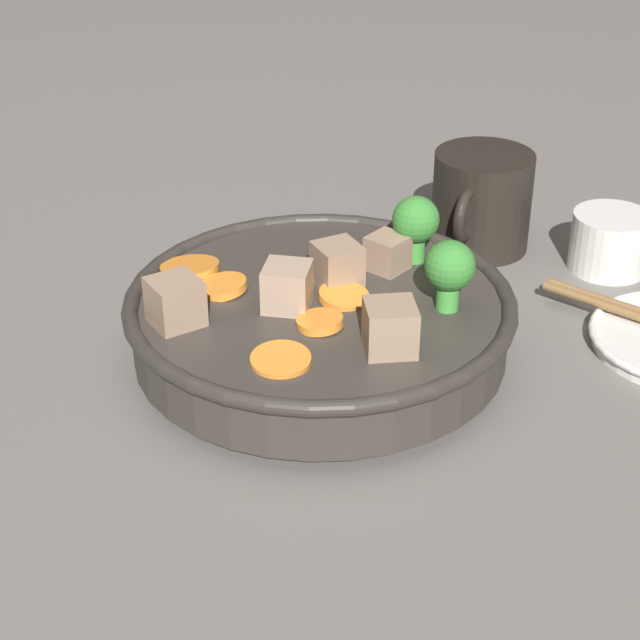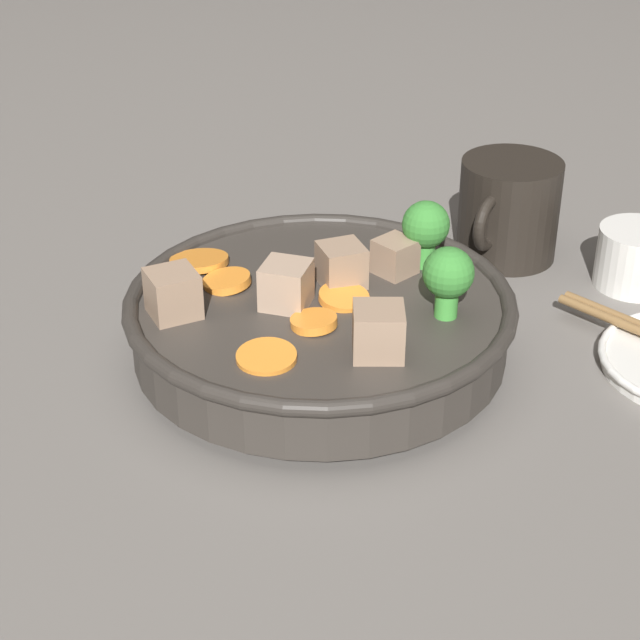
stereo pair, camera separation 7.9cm
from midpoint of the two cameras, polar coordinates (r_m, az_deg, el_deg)
ground_plane at (r=0.81m, az=2.80°, el=-2.22°), size 3.00×3.00×0.00m
stirfry_bowl at (r=0.79m, az=2.93°, el=0.08°), size 0.29×0.29×0.10m
tea_cup at (r=0.95m, az=18.87°, el=3.14°), size 0.07×0.07×0.05m
dark_mug at (r=0.96m, az=12.34°, el=5.71°), size 0.11×0.09×0.09m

